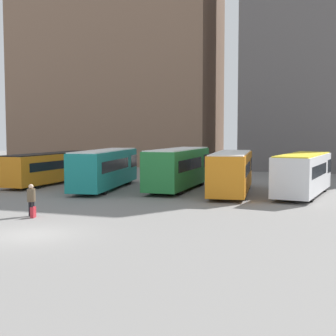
{
  "coord_description": "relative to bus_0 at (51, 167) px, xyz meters",
  "views": [
    {
      "loc": [
        12.48,
        -17.42,
        4.56
      ],
      "look_at": [
        1.66,
        14.14,
        2.01
      ],
      "focal_mm": 50.0,
      "sensor_mm": 36.0,
      "label": 1
    }
  ],
  "objects": [
    {
      "name": "ground_plane",
      "position": [
        10.82,
        -18.48,
        -1.5
      ],
      "size": [
        160.0,
        160.0,
        0.0
      ],
      "primitive_type": "plane",
      "color": "slate"
    },
    {
      "name": "building_block_left",
      "position": [
        -6.21,
        26.9,
        12.15
      ],
      "size": [
        29.3,
        12.6,
        27.29
      ],
      "color": "#7F604C",
      "rests_on": "ground_plane"
    },
    {
      "name": "suitcase",
      "position": [
        8.45,
        -14.84,
        -1.2
      ],
      "size": [
        0.29,
        0.47,
        0.84
      ],
      "rotation": [
        0.0,
        0.0,
        1.84
      ],
      "color": "#B7232D",
      "rests_on": "ground_plane"
    },
    {
      "name": "bus_2",
      "position": [
        12.04,
        -0.4,
        0.27
      ],
      "size": [
        2.68,
        10.24,
        3.26
      ],
      "rotation": [
        0.0,
        0.0,
        1.58
      ],
      "color": "#237A38",
      "rests_on": "ground_plane"
    },
    {
      "name": "bus_1",
      "position": [
        6.33,
        -1.93,
        0.22
      ],
      "size": [
        4.05,
        11.31,
        3.15
      ],
      "rotation": [
        0.0,
        0.0,
        1.72
      ],
      "color": "#19847F",
      "rests_on": "ground_plane"
    },
    {
      "name": "bus_0",
      "position": [
        0.0,
        0.0,
        0.0
      ],
      "size": [
        2.64,
        11.67,
        2.74
      ],
      "rotation": [
        0.0,
        0.0,
        1.56
      ],
      "color": "orange",
      "rests_on": "ground_plane"
    },
    {
      "name": "traveler",
      "position": [
        8.09,
        -14.47,
        -0.46
      ],
      "size": [
        0.55,
        0.55,
        1.76
      ],
      "rotation": [
        0.0,
        0.0,
        1.84
      ],
      "color": "black",
      "rests_on": "ground_plane"
    },
    {
      "name": "bus_4",
      "position": [
        21.66,
        -0.96,
        0.14
      ],
      "size": [
        3.82,
        9.8,
        3.02
      ],
      "rotation": [
        0.0,
        0.0,
        1.43
      ],
      "color": "silver",
      "rests_on": "ground_plane"
    },
    {
      "name": "bus_3",
      "position": [
        16.52,
        -1.53,
        0.18
      ],
      "size": [
        3.63,
        10.21,
        3.09
      ],
      "rotation": [
        0.0,
        0.0,
        1.68
      ],
      "color": "orange",
      "rests_on": "ground_plane"
    },
    {
      "name": "building_block_right",
      "position": [
        23.27,
        26.9,
        15.47
      ],
      "size": [
        20.12,
        16.72,
        33.94
      ],
      "color": "#5B5656",
      "rests_on": "ground_plane"
    }
  ]
}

